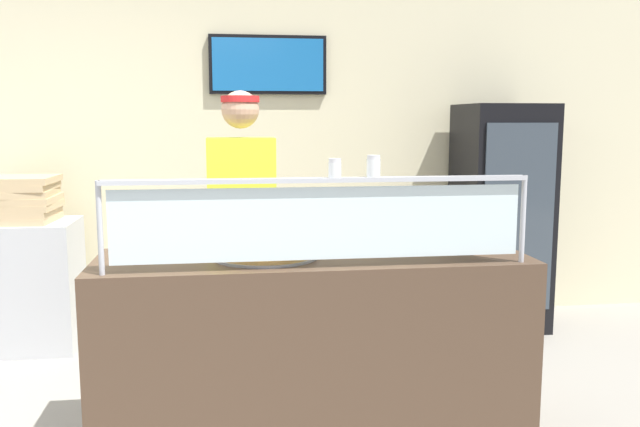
{
  "coord_description": "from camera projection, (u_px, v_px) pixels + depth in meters",
  "views": [
    {
      "loc": [
        0.63,
        -2.77,
        1.6
      ],
      "look_at": [
        1.07,
        0.36,
        1.15
      ],
      "focal_mm": 37.14,
      "sensor_mm": 36.0,
      "label": 1
    }
  ],
  "objects": [
    {
      "name": "ground_plane",
      "position": [
        299.0,
        388.0,
        3.98
      ],
      "size": [
        12.0,
        12.0,
        0.0
      ],
      "primitive_type": "plane",
      "color": "gray",
      "rests_on": "ground"
    },
    {
      "name": "shop_rear_unit",
      "position": [
        278.0,
        150.0,
        5.23
      ],
      "size": [
        6.47,
        0.13,
        2.7
      ],
      "color": "beige",
      "rests_on": "ground"
    },
    {
      "name": "serving_counter",
      "position": [
        313.0,
        351.0,
        3.25
      ],
      "size": [
        2.07,
        0.65,
        0.95
      ],
      "primitive_type": "cube",
      "color": "#4C3828",
      "rests_on": "ground"
    },
    {
      "name": "sneeze_guard",
      "position": [
        321.0,
        210.0,
        2.88
      ],
      "size": [
        1.89,
        0.06,
        0.4
      ],
      "color": "#B2B5BC",
      "rests_on": "serving_counter"
    },
    {
      "name": "pizza_tray",
      "position": [
        266.0,
        254.0,
        3.15
      ],
      "size": [
        0.51,
        0.51,
        0.04
      ],
      "color": "#9EA0A8",
      "rests_on": "serving_counter"
    },
    {
      "name": "pizza_server",
      "position": [
        275.0,
        250.0,
        3.14
      ],
      "size": [
        0.11,
        0.29,
        0.01
      ],
      "primitive_type": "cube",
      "rotation": [
        0.0,
        0.0,
        -0.13
      ],
      "color": "#ADAFB7",
      "rests_on": "pizza_tray"
    },
    {
      "name": "parmesan_shaker",
      "position": [
        335.0,
        169.0,
        2.87
      ],
      "size": [
        0.06,
        0.06,
        0.08
      ],
      "color": "white",
      "rests_on": "sneeze_guard"
    },
    {
      "name": "pepper_flake_shaker",
      "position": [
        373.0,
        168.0,
        2.89
      ],
      "size": [
        0.06,
        0.06,
        0.1
      ],
      "color": "white",
      "rests_on": "sneeze_guard"
    },
    {
      "name": "worker_figure",
      "position": [
        243.0,
        225.0,
        3.76
      ],
      "size": [
        0.41,
        0.5,
        1.76
      ],
      "color": "#23232D",
      "rests_on": "ground"
    },
    {
      "name": "drink_fridge",
      "position": [
        500.0,
        217.0,
        5.09
      ],
      "size": [
        0.63,
        0.65,
        1.71
      ],
      "color": "black",
      "rests_on": "ground"
    },
    {
      "name": "prep_shelf",
      "position": [
        27.0,
        285.0,
        4.63
      ],
      "size": [
        0.7,
        0.55,
        0.9
      ],
      "primitive_type": "cube",
      "color": "#B7BABF",
      "rests_on": "ground"
    },
    {
      "name": "pizza_box_stack",
      "position": [
        21.0,
        199.0,
        4.55
      ],
      "size": [
        0.48,
        0.47,
        0.31
      ],
      "color": "tan",
      "rests_on": "prep_shelf"
    }
  ]
}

